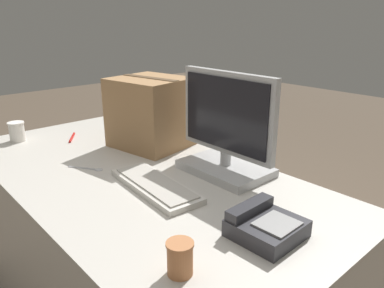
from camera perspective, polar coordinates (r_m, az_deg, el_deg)
office_desk at (r=1.75m, az=-8.24°, el=-15.33°), size 1.80×0.90×0.73m
monitor at (r=1.50m, az=5.22°, el=1.40°), size 0.46×0.24×0.41m
keyboard at (r=1.41m, az=-5.64°, el=-6.29°), size 0.44×0.19×0.03m
desk_phone at (r=1.14m, az=11.08°, el=-12.12°), size 0.19×0.19×0.08m
paper_cup_left at (r=2.12m, az=-25.13°, el=1.73°), size 0.08×0.08×0.10m
paper_cup_right at (r=0.97m, az=-1.84°, el=-17.00°), size 0.07×0.07×0.09m
spoon at (r=1.64m, az=-15.10°, el=-3.68°), size 0.14×0.10×0.00m
cardboard_box at (r=1.84m, az=-6.26°, el=4.83°), size 0.39×0.37×0.34m
pen_marker at (r=2.07m, az=-17.82°, el=0.97°), size 0.13×0.09×0.01m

